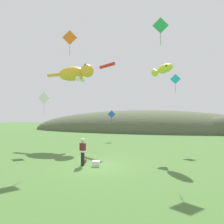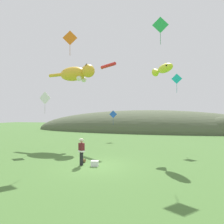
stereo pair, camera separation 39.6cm
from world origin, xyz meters
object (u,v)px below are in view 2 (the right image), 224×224
kite_spool (84,161)px  kite_diamond_green (160,25)px  picnic_cooler (95,163)px  kite_diamond_orange (70,38)px  kite_fish_windsock (163,69)px  kite_diamond_white (45,98)px  festival_attendant (81,151)px  kite_diamond_teal (177,79)px  kite_diamond_blue (113,114)px  kite_tube_streamer (108,66)px  kite_giant_cat (76,74)px

kite_spool → kite_diamond_green: bearing=30.9°
picnic_cooler → kite_diamond_orange: size_ratio=0.25×
kite_fish_windsock → kite_diamond_white: 11.22m
festival_attendant → kite_spool: size_ratio=6.43×
kite_diamond_teal → kite_diamond_orange: (-9.01, -5.94, 2.98)m
kite_diamond_green → kite_diamond_white: bearing=177.5°
kite_diamond_blue → kite_diamond_green: kite_diamond_green is taller
kite_diamond_orange → kite_diamond_green: (7.61, 0.51, 0.40)m
kite_diamond_white → kite_diamond_green: kite_diamond_green is taller
kite_fish_windsock → kite_tube_streamer: bearing=148.9°
festival_attendant → kite_giant_cat: bearing=118.3°
picnic_cooler → kite_diamond_blue: kite_diamond_blue is taller
kite_diamond_orange → festival_attendant: bearing=-51.5°
kite_tube_streamer → kite_diamond_white: kite_tube_streamer is taller
kite_spool → kite_tube_streamer: bearing=95.6°
kite_diamond_teal → kite_giant_cat: bearing=-176.6°
kite_tube_streamer → kite_diamond_green: 8.07m
kite_diamond_orange → kite_diamond_blue: 11.81m
kite_diamond_orange → kite_fish_windsock: bearing=14.9°
kite_diamond_orange → kite_giant_cat: bearing=110.7°
festival_attendant → kite_diamond_white: size_ratio=0.84×
kite_diamond_white → kite_diamond_blue: (4.33, 8.73, -1.55)m
picnic_cooler → kite_giant_cat: kite_giant_cat is taller
kite_giant_cat → kite_diamond_white: bearing=-105.0°
kite_diamond_green → kite_fish_windsock: bearing=84.1°
festival_attendant → kite_tube_streamer: kite_tube_streamer is taller
kite_diamond_teal → festival_attendant: bearing=-124.7°
kite_diamond_teal → kite_diamond_green: 6.56m
picnic_cooler → kite_diamond_teal: 12.71m
kite_giant_cat → kite_diamond_teal: (11.01, 0.66, -1.03)m
kite_spool → kite_giant_cat: (-4.48, 7.84, 7.92)m
kite_diamond_blue → kite_diamond_teal: bearing=-25.7°
kite_diamond_blue → kite_giant_cat: bearing=-125.6°
kite_diamond_blue → kite_diamond_white: bearing=-116.4°
kite_fish_windsock → kite_diamond_teal: bearing=72.2°
festival_attendant → kite_spool: 1.10m
kite_giant_cat → kite_tube_streamer: bearing=7.3°
kite_spool → kite_tube_streamer: (-0.82, 8.31, 8.72)m
picnic_cooler → kite_fish_windsock: (4.21, 5.34, 7.10)m
kite_fish_windsock → kite_spool: bearing=-138.8°
picnic_cooler → kite_diamond_white: 9.25m
picnic_cooler → kite_fish_windsock: kite_fish_windsock is taller
kite_diamond_blue → festival_attendant: bearing=-83.7°
kite_giant_cat → festival_attendant: bearing=-61.7°
kite_spool → kite_diamond_white: bearing=147.9°
festival_attendant → kite_diamond_orange: bearing=128.5°
festival_attendant → kite_diamond_green: bearing=37.2°
picnic_cooler → kite_diamond_teal: size_ratio=0.28×
kite_tube_streamer → kite_diamond_white: bearing=-135.3°
kite_diamond_white → kite_tube_streamer: bearing=44.7°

